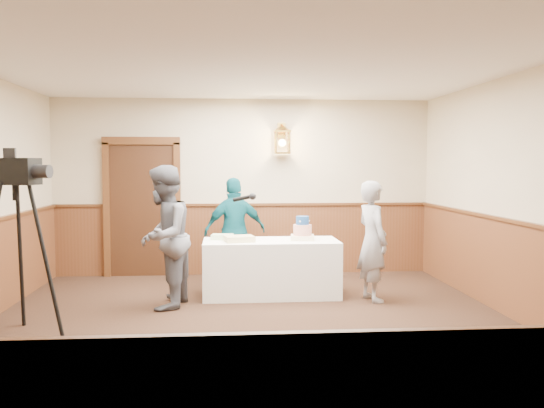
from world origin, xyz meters
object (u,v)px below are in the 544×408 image
at_px(sheet_cake_yellow, 239,239).
at_px(assistant_p, 235,231).
at_px(display_table, 271,268).
at_px(sheet_cake_green, 222,237).
at_px(tiered_cake, 302,231).
at_px(baker, 373,241).
at_px(tv_camera_rig, 18,258).
at_px(interviewer, 164,237).

relative_size(sheet_cake_yellow, assistant_p, 0.24).
height_order(display_table, sheet_cake_green, sheet_cake_green).
relative_size(tiered_cake, assistant_p, 0.22).
bearing_deg(tiered_cake, display_table, -178.68).
xyz_separation_m(sheet_cake_green, baker, (1.93, -0.54, -0.01)).
relative_size(baker, tv_camera_rig, 0.85).
bearing_deg(baker, assistant_p, 42.40).
height_order(sheet_cake_yellow, assistant_p, assistant_p).
bearing_deg(tv_camera_rig, sheet_cake_green, 57.14).
bearing_deg(assistant_p, tv_camera_rig, 32.90).
bearing_deg(interviewer, baker, 104.20).
distance_m(display_table, sheet_cake_yellow, 0.60).
bearing_deg(tiered_cake, sheet_cake_green, 172.66).
xyz_separation_m(tiered_cake, sheet_cake_green, (-1.08, 0.14, -0.09)).
height_order(display_table, tv_camera_rig, tv_camera_rig).
height_order(tiered_cake, assistant_p, assistant_p).
bearing_deg(sheet_cake_green, interviewer, -135.57).
bearing_deg(tv_camera_rig, display_table, 47.31).
distance_m(sheet_cake_yellow, assistant_p, 0.91).
relative_size(sheet_cake_green, interviewer, 0.16).
bearing_deg(interviewer, assistant_p, 157.16).
distance_m(tiered_cake, tv_camera_rig, 3.55).
bearing_deg(tv_camera_rig, baker, 33.30).
distance_m(interviewer, tv_camera_rig, 1.75).
relative_size(tiered_cake, interviewer, 0.20).
relative_size(display_table, tv_camera_rig, 0.98).
xyz_separation_m(interviewer, assistant_p, (0.89, 1.34, -0.09)).
distance_m(display_table, sheet_cake_green, 0.78).
relative_size(interviewer, baker, 1.13).
relative_size(display_table, tiered_cake, 5.23).
height_order(tiered_cake, tv_camera_rig, tv_camera_rig).
distance_m(sheet_cake_green, tv_camera_rig, 2.75).
bearing_deg(display_table, tiered_cake, 1.32).
distance_m(assistant_p, tv_camera_rig, 3.33).
height_order(display_table, baker, baker).
relative_size(sheet_cake_yellow, tv_camera_rig, 0.20).
height_order(tiered_cake, interviewer, interviewer).
relative_size(sheet_cake_yellow, interviewer, 0.21).
distance_m(display_table, tiered_cake, 0.66).
bearing_deg(sheet_cake_yellow, tiered_cake, 8.19).
bearing_deg(sheet_cake_yellow, sheet_cake_green, 130.55).
bearing_deg(display_table, sheet_cake_yellow, -165.13).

